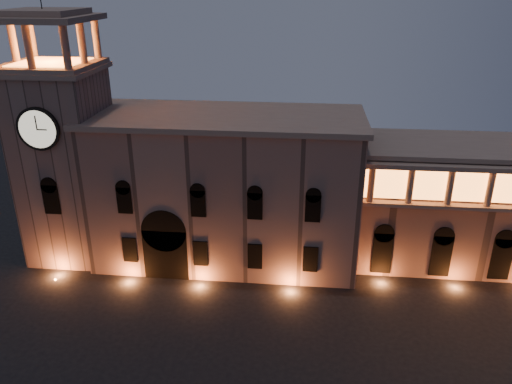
{
  "coord_description": "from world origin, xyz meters",
  "views": [
    {
      "loc": [
        6.96,
        -30.84,
        31.13
      ],
      "look_at": [
        2.11,
        16.0,
        11.07
      ],
      "focal_mm": 35.0,
      "sensor_mm": 36.0,
      "label": 1
    }
  ],
  "objects": [
    {
      "name": "clock_tower",
      "position": [
        -20.5,
        20.98,
        12.5
      ],
      "size": [
        9.8,
        9.8,
        32.4
      ],
      "color": "#886659",
      "rests_on": "ground"
    },
    {
      "name": "government_building",
      "position": [
        -2.08,
        21.93,
        8.77
      ],
      "size": [
        30.8,
        12.8,
        17.6
      ],
      "color": "#886659",
      "rests_on": "ground"
    }
  ]
}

